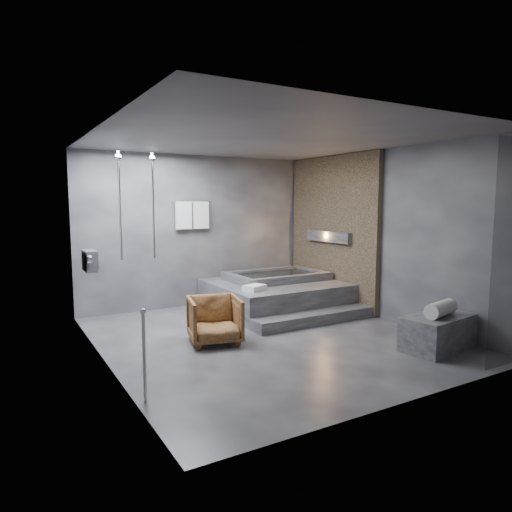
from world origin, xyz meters
TOP-DOWN VIEW (x-y plane):
  - room at (0.40, 0.24)m, footprint 5.00×5.04m
  - tub_deck at (1.05, 1.45)m, footprint 2.20×2.00m
  - tub_step at (1.05, 0.27)m, footprint 2.20×0.36m
  - concrete_bench at (1.67, -1.57)m, footprint 1.07×0.68m
  - driftwood_chair at (-0.76, 0.17)m, footprint 0.84×0.85m
  - rolled_towel at (1.66, -1.61)m, footprint 0.59×0.32m
  - deck_towel at (0.31, 0.93)m, footprint 0.41×0.36m

SIDE VIEW (x-z plane):
  - tub_step at x=1.05m, z-range 0.00..0.18m
  - concrete_bench at x=1.67m, z-range 0.00..0.45m
  - tub_deck at x=1.05m, z-range 0.00..0.50m
  - driftwood_chair at x=-0.76m, z-range 0.00..0.64m
  - deck_towel at x=0.31m, z-range 0.50..0.59m
  - rolled_towel at x=1.66m, z-range 0.45..0.65m
  - room at x=0.40m, z-range 0.32..3.14m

